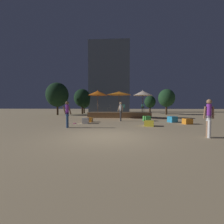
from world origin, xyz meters
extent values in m
plane|color=tan|center=(0.00, 0.00, 0.00)|extent=(120.00, 120.00, 0.00)
cube|color=olive|center=(0.46, 11.39, 0.30)|extent=(7.31, 2.25, 0.61)
cube|color=#CCB793|center=(0.46, 10.30, 0.65)|extent=(7.31, 0.12, 0.08)
cylinder|color=brown|center=(3.13, 10.47, 1.29)|extent=(0.05, 0.05, 2.57)
cone|color=beige|center=(3.13, 10.47, 2.84)|extent=(2.21, 2.21, 0.53)
sphere|color=beige|center=(3.13, 10.47, 3.14)|extent=(0.08, 0.08, 0.08)
cylinder|color=brown|center=(0.44, 10.28, 1.32)|extent=(0.05, 0.05, 2.64)
cone|color=orange|center=(0.44, 10.28, 2.82)|extent=(2.75, 2.75, 0.35)
sphere|color=orange|center=(0.44, 10.28, 3.03)|extent=(0.08, 0.08, 0.08)
cylinder|color=brown|center=(-2.00, 10.35, 1.31)|extent=(0.05, 0.05, 2.61)
cone|color=orange|center=(-2.00, 10.35, 2.86)|extent=(2.19, 2.19, 0.50)
sphere|color=orange|center=(-2.00, 10.35, 3.15)|extent=(0.08, 0.08, 0.08)
cube|color=white|center=(-2.11, 4.87, 0.22)|extent=(0.53, 0.53, 0.45)
cube|color=orange|center=(5.76, 5.03, 0.21)|extent=(0.66, 0.66, 0.42)
cube|color=#2D9EDB|center=(5.06, 6.28, 0.25)|extent=(0.80, 0.80, 0.50)
cube|color=orange|center=(-2.09, 5.98, 0.20)|extent=(0.62, 0.62, 0.39)
cube|color=#4CC651|center=(3.06, 7.23, 0.23)|extent=(0.71, 0.71, 0.46)
cube|color=yellow|center=(2.62, 3.70, 0.19)|extent=(0.75, 0.75, 0.38)
cylinder|color=#3F3F47|center=(0.65, 6.92, 0.41)|extent=(0.13, 0.13, 0.81)
cylinder|color=tan|center=(0.66, 7.09, 0.41)|extent=(0.13, 0.13, 0.81)
cylinder|color=#3F3F47|center=(0.65, 7.01, 0.89)|extent=(0.21, 0.21, 0.24)
cylinder|color=white|center=(0.65, 7.01, 1.22)|extent=(0.21, 0.21, 0.62)
cylinder|color=tan|center=(0.82, 7.00, 1.15)|extent=(0.16, 0.09, 0.56)
cylinder|color=tan|center=(0.48, 7.02, 1.15)|extent=(0.24, 0.09, 0.55)
sphere|color=tan|center=(0.65, 7.01, 1.64)|extent=(0.22, 0.22, 0.22)
cylinder|color=#2D4C7F|center=(-2.73, 2.55, 0.39)|extent=(0.13, 0.13, 0.78)
cylinder|color=#2D4C7F|center=(-2.77, 2.71, 0.39)|extent=(0.13, 0.13, 0.78)
cylinder|color=#2D4C7F|center=(-2.75, 2.63, 0.86)|extent=(0.20, 0.20, 0.24)
cylinder|color=purple|center=(-2.75, 2.63, 1.18)|extent=(0.20, 0.20, 0.60)
cylinder|color=brown|center=(-2.59, 2.66, 1.11)|extent=(0.22, 0.12, 0.53)
cylinder|color=brown|center=(-2.91, 2.59, 1.11)|extent=(0.23, 0.12, 0.53)
sphere|color=brown|center=(-2.75, 2.63, 1.58)|extent=(0.21, 0.21, 0.21)
cylinder|color=#997051|center=(4.53, 0.15, 0.39)|extent=(0.13, 0.13, 0.78)
cylinder|color=white|center=(4.51, -0.02, 0.39)|extent=(0.13, 0.13, 0.78)
cylinder|color=white|center=(4.52, 0.07, 0.86)|extent=(0.20, 0.20, 0.24)
cylinder|color=purple|center=(4.52, 0.07, 1.18)|extent=(0.20, 0.20, 0.60)
cylinder|color=#997051|center=(4.36, 0.08, 1.11)|extent=(0.13, 0.09, 0.54)
cylinder|color=#997051|center=(4.69, 0.05, 1.11)|extent=(0.10, 0.09, 0.53)
sphere|color=#997051|center=(4.52, 0.07, 1.58)|extent=(0.21, 0.21, 0.21)
cylinder|color=#1E4C47|center=(0.73, 11.81, 0.91)|extent=(0.02, 0.02, 0.45)
cylinder|color=#1E4C47|center=(1.00, 11.69, 0.91)|extent=(0.02, 0.02, 0.45)
cylinder|color=#1E4C47|center=(0.85, 12.09, 0.91)|extent=(0.02, 0.02, 0.45)
cylinder|color=#1E4C47|center=(1.12, 11.97, 0.91)|extent=(0.02, 0.02, 0.45)
cylinder|color=#1E4C47|center=(0.93, 11.89, 1.14)|extent=(0.40, 0.40, 0.02)
cube|color=#1E4C47|center=(0.99, 12.05, 1.36)|extent=(0.34, 0.17, 0.45)
cylinder|color=#2D3338|center=(-0.98, 11.51, 0.91)|extent=(0.02, 0.02, 0.45)
cylinder|color=#2D3338|center=(-0.93, 11.22, 0.91)|extent=(0.02, 0.02, 0.45)
cylinder|color=#2D3338|center=(-0.69, 11.56, 0.91)|extent=(0.02, 0.02, 0.45)
cylinder|color=#2D3338|center=(-0.64, 11.27, 0.91)|extent=(0.02, 0.02, 0.45)
cylinder|color=#2D3338|center=(-0.81, 11.39, 1.14)|extent=(0.40, 0.40, 0.02)
cube|color=#2D3338|center=(-0.64, 11.42, 1.36)|extent=(0.09, 0.36, 0.45)
cylinder|color=#2D3338|center=(-2.43, 11.50, 0.91)|extent=(0.02, 0.02, 0.45)
cylinder|color=#2D3338|center=(-2.15, 11.42, 0.91)|extent=(0.02, 0.02, 0.45)
cylinder|color=#2D3338|center=(-2.36, 11.79, 0.91)|extent=(0.02, 0.02, 0.45)
cylinder|color=#2D3338|center=(-2.07, 11.71, 0.91)|extent=(0.02, 0.02, 0.45)
cylinder|color=#2D3338|center=(-2.25, 11.61, 1.14)|extent=(0.40, 0.40, 0.02)
cube|color=#2D3338|center=(-2.21, 11.77, 1.36)|extent=(0.36, 0.12, 0.45)
cylinder|color=#1E4C47|center=(3.58, 11.85, 0.91)|extent=(0.02, 0.02, 0.45)
cylinder|color=#1E4C47|center=(3.34, 12.02, 0.91)|extent=(0.02, 0.02, 0.45)
cylinder|color=#1E4C47|center=(3.42, 11.61, 0.91)|extent=(0.02, 0.02, 0.45)
cylinder|color=#1E4C47|center=(3.17, 11.77, 0.91)|extent=(0.02, 0.02, 0.45)
cylinder|color=#1E4C47|center=(3.38, 11.81, 1.14)|extent=(0.40, 0.40, 0.02)
cube|color=#1E4C47|center=(3.28, 11.67, 1.36)|extent=(0.32, 0.23, 0.45)
cylinder|color=#E54C99|center=(-2.98, 4.83, 0.02)|extent=(0.26, 0.26, 0.03)
cylinder|color=#3D2B1C|center=(7.83, 17.42, 0.74)|extent=(0.28, 0.28, 1.48)
ellipsoid|color=#1E4223|center=(7.83, 17.42, 2.63)|extent=(2.55, 2.55, 2.80)
cylinder|color=#3D2B1C|center=(-6.20, 20.71, 0.58)|extent=(0.28, 0.28, 1.16)
ellipsoid|color=#19381E|center=(-6.20, 20.71, 2.11)|extent=(2.11, 2.11, 2.32)
cylinder|color=#3D2B1C|center=(-8.95, 15.40, 0.79)|extent=(0.28, 0.28, 1.58)
ellipsoid|color=black|center=(-8.95, 15.40, 3.07)|extent=(3.31, 3.31, 3.64)
cylinder|color=#3D2B1C|center=(-5.88, 18.22, 0.75)|extent=(0.28, 0.28, 1.50)
ellipsoid|color=black|center=(-5.88, 18.22, 2.73)|extent=(2.73, 2.73, 3.00)
cylinder|color=#3D2B1C|center=(5.75, 20.00, 0.62)|extent=(0.28, 0.28, 1.23)
ellipsoid|color=#19381E|center=(5.75, 20.00, 2.11)|extent=(1.94, 1.94, 2.13)
cube|color=#4C5666|center=(-1.97, 26.73, 7.74)|extent=(8.87, 3.04, 15.47)
camera|label=1|loc=(0.69, -6.71, 1.41)|focal=24.00mm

